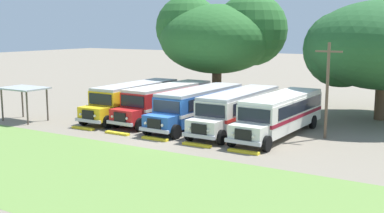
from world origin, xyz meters
The scene contains 15 objects.
ground_plane centered at (0.00, 0.00, 0.00)m, with size 220.00×220.00×0.00m, color slate.
foreground_grass_strip centered at (0.00, -8.47, 0.00)m, with size 80.00×11.39×0.01m, color olive.
parked_bus_slot_0 centered at (-6.44, 5.39, 1.58)m, with size 2.86×10.86×2.82m.
parked_bus_slot_1 centered at (-3.45, 5.86, 1.58)m, with size 3.02×10.88×2.82m.
parked_bus_slot_2 centered at (-0.02, 5.18, 1.58)m, with size 2.86×10.86×2.82m.
parked_bus_slot_3 centered at (3.30, 5.27, 1.58)m, with size 2.70×10.84×2.82m.
parked_bus_slot_4 centered at (6.62, 5.22, 1.58)m, with size 2.99×10.88×2.82m.
curb_wheelstop_0 centered at (-6.55, -0.67, 0.07)m, with size 2.00×0.36×0.15m, color yellow.
curb_wheelstop_1 centered at (-3.28, -0.67, 0.07)m, with size 2.00×0.36×0.15m, color yellow.
curb_wheelstop_2 centered at (0.00, -0.67, 0.07)m, with size 2.00×0.36×0.15m, color yellow.
curb_wheelstop_3 centered at (3.28, -0.67, 0.07)m, with size 2.00×0.36×0.15m, color yellow.
curb_wheelstop_4 centered at (6.55, -0.67, 0.07)m, with size 2.00×0.36×0.15m, color yellow.
broad_shade_tree centered at (-3.75, 15.88, 6.80)m, with size 12.50×12.35×10.76m.
utility_pole centered at (9.64, 5.74, 3.48)m, with size 1.80×0.20×6.49m.
waiting_shelter centered at (-12.93, -0.64, 2.45)m, with size 3.60×2.60×2.72m.
Camera 1 is at (18.41, -26.07, 7.40)m, focal length 44.68 mm.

